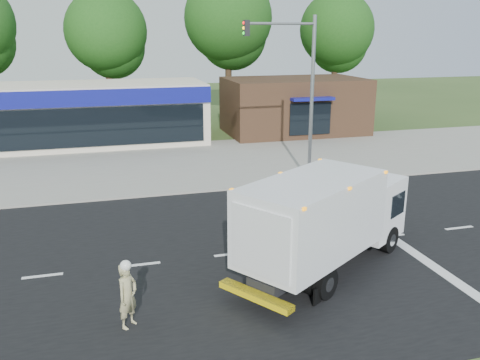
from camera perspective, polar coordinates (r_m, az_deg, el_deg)
The scene contains 11 objects.
ground at distance 18.21m, azimuth 8.29°, elevation -7.24°, with size 120.00×120.00×0.00m, color #385123.
road_asphalt at distance 18.21m, azimuth 8.30°, elevation -7.23°, with size 60.00×14.00×0.02m, color black.
sidewalk at distance 25.45m, azimuth 0.95°, elevation -0.08°, with size 60.00×2.40×0.12m, color gray.
parking_apron at distance 30.89m, azimuth -2.09°, elevation 2.74°, with size 60.00×9.00×0.02m, color gray.
lane_markings at distance 17.68m, azimuth 14.12°, elevation -8.26°, with size 55.20×7.00×0.01m.
ems_box_truck at distance 15.72m, azimuth 9.59°, elevation -4.01°, with size 7.15×5.78×3.16m.
emergency_worker at distance 13.31m, azimuth -12.51°, elevation -12.43°, with size 0.73×0.74×1.82m.
retail_strip_mall at distance 35.61m, azimuth -18.78°, elevation 6.98°, with size 18.00×6.20×4.00m.
brown_storefront at distance 38.22m, azimuth 6.12°, elevation 8.30°, with size 10.00×6.70×4.00m.
traffic_signal_pole at distance 24.75m, azimuth 6.73°, elevation 10.83°, with size 3.51×0.25×8.00m.
background_trees at distance 43.82m, azimuth -7.81°, elevation 16.30°, with size 36.77×7.39×12.10m.
Camera 1 is at (-6.92, -15.24, 7.19)m, focal length 38.00 mm.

